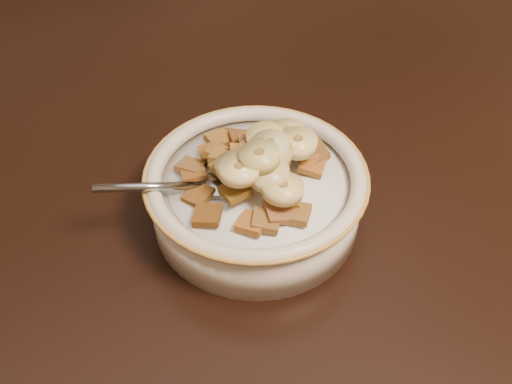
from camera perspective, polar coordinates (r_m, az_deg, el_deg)
name	(u,v)px	position (r m, az deg, el deg)	size (l,w,h in m)	color
table	(180,136)	(0.61, -7.60, 5.61)	(1.40, 0.90, 0.04)	black
chair	(94,59)	(1.25, -15.93, 12.67)	(0.42, 0.42, 0.95)	black
cereal_bowl	(256,200)	(0.47, 0.00, -0.79)	(0.17, 0.17, 0.04)	beige
milk	(256,182)	(0.46, 0.00, 1.01)	(0.14, 0.14, 0.00)	white
spoon	(222,184)	(0.45, -3.39, 0.80)	(0.03, 0.04, 0.01)	gray
cereal_square_0	(198,195)	(0.44, -5.78, -0.30)	(0.02, 0.02, 0.01)	brown
cereal_square_1	(266,221)	(0.42, 0.98, -2.88)	(0.02, 0.02, 0.01)	brown
cereal_square_2	(194,174)	(0.46, -6.26, 1.80)	(0.02, 0.02, 0.01)	brown
cereal_square_3	(218,153)	(0.47, -3.84, 3.95)	(0.02, 0.02, 0.01)	#915D1D
cereal_square_4	(219,139)	(0.49, -3.72, 5.27)	(0.02, 0.02, 0.01)	brown
cereal_square_5	(243,160)	(0.45, -1.29, 3.25)	(0.02, 0.02, 0.01)	brown
cereal_square_6	(252,223)	(0.42, -0.40, -3.13)	(0.02, 0.02, 0.01)	#8F5F20
cereal_square_7	(224,156)	(0.46, -3.26, 3.66)	(0.02, 0.02, 0.01)	#9A6027
cereal_square_8	(226,167)	(0.44, -2.99, 2.50)	(0.02, 0.02, 0.01)	brown
cereal_square_9	(274,159)	(0.45, 1.85, 3.35)	(0.02, 0.02, 0.01)	#9A5F33
cereal_square_10	(207,215)	(0.43, -4.90, -2.32)	(0.02, 0.02, 0.01)	brown
cereal_square_11	(249,152)	(0.45, -0.72, 4.04)	(0.02, 0.02, 0.01)	brown
cereal_square_12	(313,157)	(0.47, 5.76, 3.51)	(0.02, 0.02, 0.01)	brown
cereal_square_13	(227,139)	(0.49, -2.93, 5.36)	(0.02, 0.02, 0.01)	brown
cereal_square_14	(212,152)	(0.48, -4.46, 4.00)	(0.02, 0.02, 0.01)	#9D561C
cereal_square_15	(279,212)	(0.42, 2.27, -1.99)	(0.02, 0.02, 0.01)	brown
cereal_square_16	(296,213)	(0.43, 4.06, -2.13)	(0.02, 0.02, 0.01)	olive
cereal_square_17	(242,155)	(0.45, -1.37, 3.70)	(0.02, 0.02, 0.01)	brown
cereal_square_18	(286,197)	(0.43, 2.99, -0.46)	(0.02, 0.02, 0.01)	olive
cereal_square_19	(235,191)	(0.43, -2.11, 0.14)	(0.02, 0.02, 0.01)	olive
cereal_square_20	(288,148)	(0.47, 3.19, 4.44)	(0.02, 0.02, 0.01)	brown
cereal_square_21	(191,166)	(0.47, -6.56, 2.55)	(0.02, 0.02, 0.01)	brown
cereal_square_22	(313,149)	(0.48, 5.68, 4.27)	(0.02, 0.02, 0.01)	brown
cereal_square_23	(249,140)	(0.48, -0.74, 5.18)	(0.02, 0.02, 0.01)	brown
cereal_square_24	(262,146)	(0.46, 0.57, 4.58)	(0.02, 0.02, 0.01)	brown
cereal_square_25	(312,164)	(0.47, 5.64, 2.77)	(0.02, 0.02, 0.01)	#964E1B
cereal_square_26	(242,138)	(0.49, -1.42, 5.38)	(0.02, 0.02, 0.01)	brown
cereal_square_27	(252,145)	(0.47, -0.44, 4.72)	(0.02, 0.02, 0.01)	brown
banana_slice_0	(270,147)	(0.44, 1.40, 4.54)	(0.03, 0.03, 0.01)	beige
banana_slice_1	(286,134)	(0.47, 3.05, 5.82)	(0.03, 0.03, 0.01)	#FDE6A4
banana_slice_2	(239,170)	(0.42, -1.67, 2.19)	(0.03, 0.03, 0.01)	#F8E096
banana_slice_3	(273,152)	(0.44, 1.70, 4.01)	(0.03, 0.03, 0.01)	tan
banana_slice_4	(236,166)	(0.43, -2.05, 2.63)	(0.03, 0.03, 0.01)	#C7BD61
banana_slice_5	(260,156)	(0.43, 0.36, 3.58)	(0.03, 0.03, 0.01)	#D3BF7A
banana_slice_6	(265,139)	(0.46, 0.95, 5.37)	(0.03, 0.03, 0.01)	#EBDD87
banana_slice_7	(283,189)	(0.42, 2.71, 0.31)	(0.03, 0.03, 0.01)	#E1C87D
banana_slice_8	(298,143)	(0.45, 4.21, 4.92)	(0.03, 0.03, 0.01)	#DEC072
banana_slice_9	(269,174)	(0.43, 1.32, 1.81)	(0.03, 0.03, 0.01)	#E3D27A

